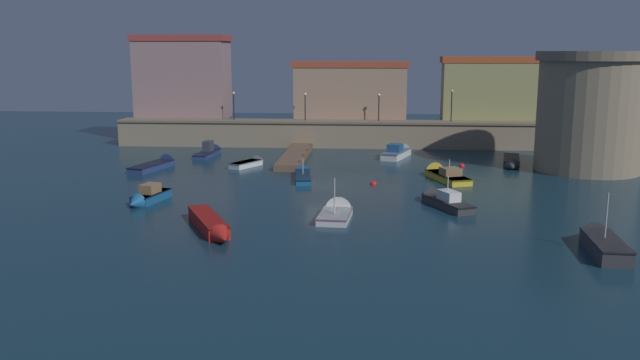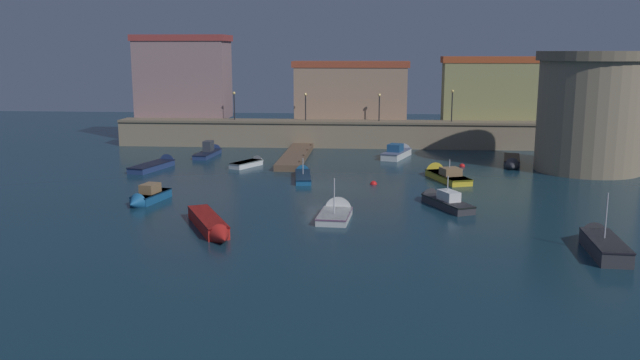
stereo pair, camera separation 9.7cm
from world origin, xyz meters
name	(u,v)px [view 1 (the left image)]	position (x,y,z in m)	size (l,w,h in m)	color
ground_plane	(321,186)	(0.00, 0.00, 0.00)	(122.35, 122.35, 0.00)	#112D3D
quay_wall	(336,134)	(0.00, 21.80, 1.45)	(47.95, 3.11, 2.88)	gray
old_town_backdrop	(298,83)	(-4.59, 25.32, 6.73)	(46.18, 5.43, 9.49)	gray
fortress_tower	(590,111)	(22.67, 8.61, 5.23)	(9.55, 9.55, 10.34)	gray
pier_dock	(295,156)	(-3.52, 13.18, 0.29)	(2.20, 14.42, 0.70)	brown
quay_lamp_0	(234,101)	(-11.27, 21.80, 4.96)	(0.32, 0.32, 3.08)	black
quay_lamp_1	(305,102)	(-3.40, 21.80, 4.90)	(0.32, 0.32, 2.98)	black
quay_lamp_2	(379,102)	(4.60, 21.80, 4.88)	(0.32, 0.32, 2.95)	black
quay_lamp_3	(452,100)	(12.36, 21.80, 5.14)	(0.32, 0.32, 3.40)	black
moored_boat_0	(210,151)	(-12.39, 15.13, 0.36)	(1.84, 6.56, 1.93)	navy
moored_boat_1	(601,242)	(16.06, -15.74, 0.44)	(1.90, 6.09, 3.53)	#333338
moored_boat_2	(399,152)	(6.59, 15.47, 0.46)	(3.60, 6.58, 1.85)	white
moored_boat_3	(147,197)	(-11.59, -6.75, 0.43)	(2.18, 4.64, 1.56)	#195689
moored_boat_4	(159,164)	(-15.27, 7.39, 0.29)	(3.10, 6.85, 1.50)	navy
moored_boat_5	(303,174)	(-1.82, 3.67, 0.25)	(1.97, 6.67, 2.09)	#195689
moored_boat_6	(512,162)	(16.70, 10.76, 0.35)	(2.55, 6.80, 1.29)	#333338
moored_boat_7	(337,212)	(1.74, -9.49, 0.25)	(2.18, 4.68, 3.35)	silver
moored_boat_8	(442,174)	(9.72, 4.14, 0.34)	(3.80, 6.82, 2.34)	gold
moored_boat_9	(211,225)	(-5.37, -13.78, 0.40)	(4.33, 7.18, 1.17)	red
moored_boat_10	(441,200)	(8.66, -5.83, 0.37)	(3.74, 6.03, 2.54)	#333338
moored_boat_11	(251,163)	(-7.13, 8.91, 0.27)	(3.13, 4.45, 1.18)	white
mooring_buoy_0	(373,184)	(4.07, 1.06, 0.00)	(0.55, 0.55, 0.55)	red
mooring_buoy_1	(462,166)	(12.12, 10.02, 0.00)	(0.52, 0.52, 0.52)	red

